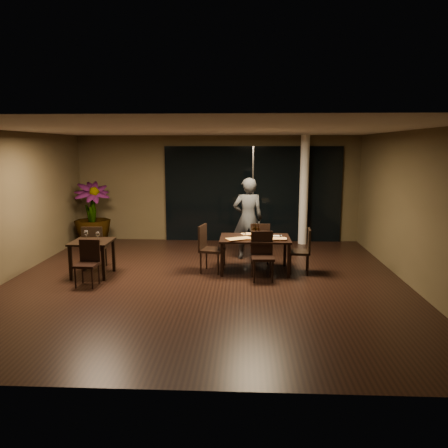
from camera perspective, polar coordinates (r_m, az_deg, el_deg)
ground at (r=8.88m, az=-2.40°, el=-7.51°), size 8.00×8.00×0.00m
wall_back at (r=12.56m, az=-0.81°, el=4.66°), size 8.00×0.10×3.00m
wall_front at (r=4.60m, az=-7.03°, el=-4.80°), size 8.00×0.10×3.00m
wall_left at (r=9.78m, az=-26.84°, el=2.05°), size 0.10×8.00×3.00m
wall_right at (r=9.12m, az=23.78°, el=1.78°), size 0.10×8.00×3.00m
ceiling at (r=8.47m, az=-2.55°, el=12.36°), size 8.00×8.00×0.04m
window_panel at (r=12.46m, az=3.77°, el=3.90°), size 5.00×0.06×2.70m
column at (r=12.25m, az=10.39°, el=4.36°), size 0.24×0.24×3.00m
main_table at (r=9.45m, az=4.06°, el=-2.21°), size 1.50×1.00×0.75m
side_table at (r=9.51m, az=-16.84°, el=-2.86°), size 0.80×0.80×0.75m
chair_main_far at (r=10.13m, az=4.71°, el=-2.21°), size 0.45×0.45×0.96m
chair_main_near at (r=8.94m, az=5.02°, el=-3.79°), size 0.48×0.48×0.97m
chair_main_left at (r=9.42m, az=-2.10°, el=-2.87°), size 0.57×0.57×1.02m
chair_main_right at (r=9.47m, az=10.31°, el=-3.17°), size 0.48×0.48×0.96m
chair_side_far at (r=10.03m, az=-16.62°, el=-2.66°), size 0.48×0.48×0.97m
chair_side_near at (r=8.95m, az=-17.33°, el=-4.54°), size 0.43×0.43×0.89m
diner at (r=10.47m, az=3.14°, el=0.71°), size 0.71×0.52×1.96m
potted_plant at (r=12.48m, az=-16.84°, el=1.26°), size 1.28×1.28×1.73m
pizza_board_left at (r=9.16m, az=1.96°, el=-2.05°), size 0.59×0.41×0.01m
pizza_board_right at (r=9.22m, az=6.50°, el=-2.03°), size 0.58×0.41×0.01m
oblong_pizza_left at (r=9.16m, az=1.96°, el=-1.95°), size 0.56×0.45×0.02m
oblong_pizza_right at (r=9.22m, az=6.50°, el=-1.93°), size 0.51×0.25×0.02m
round_pizza at (r=9.75m, az=3.03°, el=-1.33°), size 0.27×0.27×0.01m
bottle_a at (r=9.43m, az=3.91°, el=-0.85°), size 0.07×0.07×0.30m
bottle_b at (r=9.40m, az=4.49°, el=-0.87°), size 0.07×0.07×0.30m
bottle_c at (r=9.48m, az=4.17°, el=-0.82°), size 0.06×0.06×0.29m
tumbler_left at (r=9.53m, az=2.68°, el=-1.38°), size 0.07×0.07×0.08m
tumbler_right at (r=9.52m, az=5.18°, el=-1.42°), size 0.07×0.07×0.08m
napkin_near at (r=9.33m, az=7.64°, el=-1.91°), size 0.19×0.11×0.01m
napkin_far at (r=9.61m, az=7.00°, el=-1.56°), size 0.18×0.11×0.01m
wine_glass_a at (r=9.57m, az=-17.56°, el=-1.43°), size 0.09×0.09×0.20m
wine_glass_b at (r=9.36m, az=-16.16°, el=-1.62°), size 0.09×0.09×0.20m
side_napkin at (r=9.29m, az=-17.22°, el=-2.34°), size 0.21×0.17×0.01m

